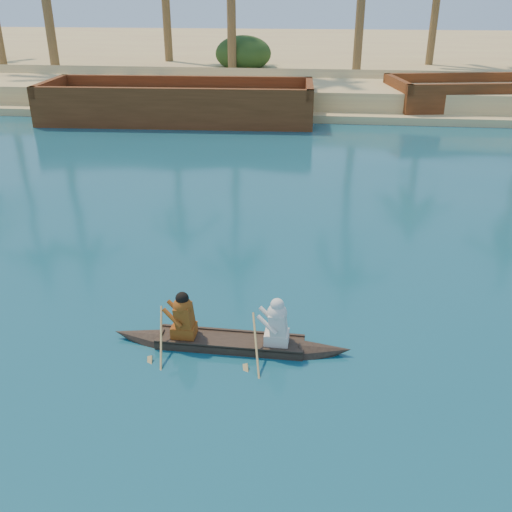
# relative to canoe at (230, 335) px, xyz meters

# --- Properties ---
(ground) EXTENTS (160.00, 160.00, 0.00)m
(ground) POSITION_rel_canoe_xyz_m (-2.74, -2.68, -0.23)
(ground) COLOR navy
(ground) RESTS_ON ground
(sandy_embankment) EXTENTS (150.00, 51.00, 1.50)m
(sandy_embankment) POSITION_rel_canoe_xyz_m (-2.74, 44.21, 0.30)
(sandy_embankment) COLOR #E2CB80
(sandy_embankment) RESTS_ON ground
(shrub_cluster) EXTENTS (100.00, 6.00, 2.40)m
(shrub_cluster) POSITION_rel_canoe_xyz_m (-2.74, 28.82, 0.97)
(shrub_cluster) COLOR #273E16
(shrub_cluster) RESTS_ON ground
(canoe) EXTENTS (4.38, 0.67, 1.20)m
(canoe) POSITION_rel_canoe_xyz_m (0.00, 0.00, 0.00)
(canoe) COLOR #3C2D21
(canoe) RESTS_ON ground
(barge_mid) EXTENTS (13.28, 4.96, 2.18)m
(barge_mid) POSITION_rel_canoe_xyz_m (-5.60, 19.32, 0.53)
(barge_mid) COLOR brown
(barge_mid) RESTS_ON ground
(barge_right) EXTENTS (13.22, 6.52, 2.11)m
(barge_right) POSITION_rel_canoe_xyz_m (11.26, 23.22, 0.51)
(barge_right) COLOR brown
(barge_right) RESTS_ON ground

